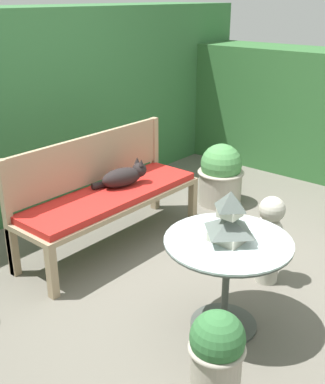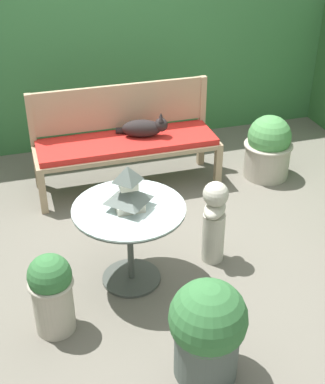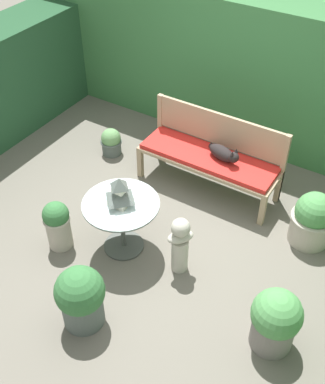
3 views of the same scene
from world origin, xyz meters
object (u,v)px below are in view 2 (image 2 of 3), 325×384
(garden_bust, at_px, (214,219))
(potted_plant_bench_right, at_px, (207,330))
(potted_plant_path_edge, at_px, (52,292))
(patio_table, at_px, (129,223))
(garden_bench, at_px, (127,146))
(pagoda_birdhouse, at_px, (128,190))
(potted_plant_table_far, at_px, (268,148))
(cat, at_px, (145,128))

(garden_bust, distance_m, potted_plant_bench_right, 1.07)
(potted_plant_path_edge, bearing_deg, patio_table, 29.55)
(patio_table, distance_m, garden_bust, 0.66)
(garden_bench, xyz_separation_m, patio_table, (-0.29, -1.29, 0.07))
(pagoda_birdhouse, relative_size, potted_plant_table_far, 0.51)
(garden_bust, height_order, potted_plant_bench_right, garden_bust)
(potted_plant_table_far, height_order, potted_plant_bench_right, potted_plant_bench_right)
(garden_bench, height_order, potted_plant_table_far, potted_plant_table_far)
(potted_plant_table_far, relative_size, potted_plant_path_edge, 1.07)
(patio_table, relative_size, pagoda_birdhouse, 2.46)
(cat, xyz_separation_m, potted_plant_bench_right, (-0.25, -2.24, -0.23))
(potted_plant_path_edge, bearing_deg, garden_bust, 17.49)
(garden_bust, bearing_deg, potted_plant_table_far, -4.74)
(pagoda_birdhouse, bearing_deg, garden_bust, 5.08)
(cat, xyz_separation_m, potted_plant_table_far, (1.14, -0.20, -0.26))
(potted_plant_path_edge, bearing_deg, garden_bench, 61.89)
(garden_bust, relative_size, potted_plant_path_edge, 1.17)
(cat, relative_size, potted_plant_path_edge, 0.78)
(pagoda_birdhouse, distance_m, garden_bust, 0.75)
(garden_bench, relative_size, potted_plant_table_far, 2.70)
(cat, distance_m, potted_plant_bench_right, 2.26)
(pagoda_birdhouse, bearing_deg, potted_plant_path_edge, -150.45)
(cat, height_order, potted_plant_path_edge, cat)
(garden_bench, relative_size, garden_bust, 2.49)
(garden_bust, xyz_separation_m, potted_plant_path_edge, (-1.22, -0.38, -0.05))
(potted_plant_table_far, xyz_separation_m, potted_plant_bench_right, (-1.39, -2.04, 0.04))
(patio_table, relative_size, garden_bust, 1.15)
(potted_plant_table_far, bearing_deg, garden_bench, 172.22)
(garden_bust, bearing_deg, garden_bench, 53.33)
(cat, relative_size, patio_table, 0.58)
(potted_plant_bench_right, bearing_deg, potted_plant_table_far, 55.76)
(cat, bearing_deg, pagoda_birdhouse, -93.23)
(cat, height_order, garden_bust, cat)
(pagoda_birdhouse, bearing_deg, potted_plant_bench_right, -76.95)
(pagoda_birdhouse, distance_m, potted_plant_path_edge, 0.79)
(pagoda_birdhouse, distance_m, potted_plant_bench_right, 1.03)
(patio_table, xyz_separation_m, potted_plant_table_far, (1.60, 1.11, -0.19))
(patio_table, bearing_deg, potted_plant_bench_right, -76.95)
(pagoda_birdhouse, height_order, potted_plant_bench_right, pagoda_birdhouse)
(potted_plant_table_far, distance_m, potted_plant_bench_right, 2.46)
(cat, distance_m, potted_plant_table_far, 1.19)
(potted_plant_bench_right, xyz_separation_m, potted_plant_path_edge, (-0.79, 0.60, -0.03))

